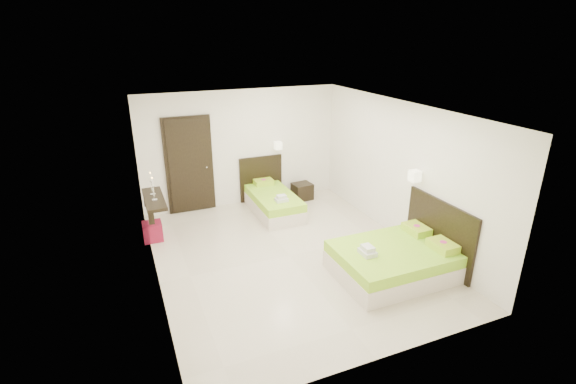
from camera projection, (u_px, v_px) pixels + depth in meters
name	position (u px, v px, depth m)	size (l,w,h in m)	color
floor	(289.00, 256.00, 7.46)	(5.50, 5.50, 0.00)	beige
bed_single	(272.00, 200.00, 9.22)	(1.02, 1.71, 1.41)	beige
bed_double	(397.00, 258.00, 6.82)	(1.85, 1.57, 1.53)	beige
nightstand	(302.00, 191.00, 9.93)	(0.43, 0.39, 0.39)	black
ottoman	(153.00, 231.00, 7.97)	(0.35, 0.35, 0.35)	maroon
door	(189.00, 166.00, 8.97)	(1.02, 0.15, 2.14)	black
console_shelf	(154.00, 199.00, 7.79)	(0.35, 1.20, 0.78)	black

